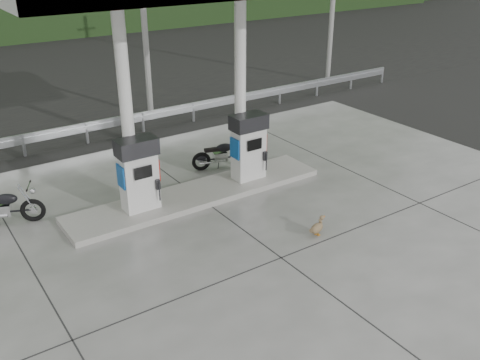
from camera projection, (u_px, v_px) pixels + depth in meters
ground at (254, 238)px, 12.11m from camera, size 160.00×160.00×0.00m
forecourt_apron at (254, 238)px, 12.10m from camera, size 18.00×14.00×0.02m
pump_island at (198, 194)px, 13.94m from camera, size 7.00×1.40×0.15m
gas_pump_left at (139, 174)px, 12.72m from camera, size 0.95×0.55×1.80m
gas_pump_right at (249, 147)px, 14.35m from camera, size 0.95×0.55×1.80m
canopy_column_left at (126, 105)px, 12.34m from camera, size 0.30×0.30×5.00m
canopy_column_right at (240, 85)px, 13.98m from camera, size 0.30×0.30×5.00m
guardrail at (115, 117)px, 17.81m from camera, size 26.00×0.16×1.42m
road at (82, 111)px, 20.73m from camera, size 60.00×7.00×0.01m
utility_pole_b at (143, 5)px, 18.57m from camera, size 0.22×0.22×8.00m
motorcycle_left at (3, 208)px, 12.53m from camera, size 1.82×1.20×0.83m
motorcycle_right at (221, 155)px, 15.58m from camera, size 1.74×0.93×0.79m
duck at (317, 228)px, 12.11m from camera, size 0.53×0.29×0.37m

